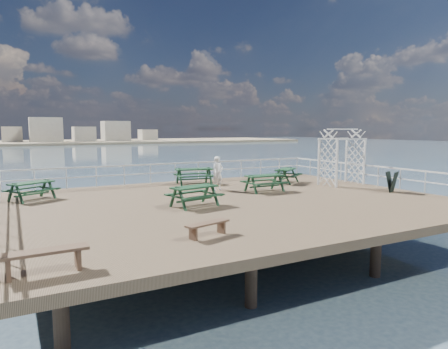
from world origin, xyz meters
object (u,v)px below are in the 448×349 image
picnic_table_d (194,192)px  trellis_arbor (342,160)px  picnic_table_e (264,180)px  picnic_table_a (32,187)px  flat_bench_far (44,256)px  picnic_table_b (194,173)px  flat_bench_near (208,226)px  person (218,173)px  picnic_table_c (286,173)px

picnic_table_d → trellis_arbor: bearing=-0.6°
picnic_table_e → picnic_table_d: bearing=-158.0°
picnic_table_a → flat_bench_far: bearing=-122.0°
picnic_table_d → picnic_table_e: size_ratio=1.14×
picnic_table_a → picnic_table_b: bearing=-21.9°
picnic_table_a → picnic_table_e: 10.47m
flat_bench_near → flat_bench_far: 4.42m
picnic_table_b → trellis_arbor: size_ratio=0.73×
flat_bench_far → person: size_ratio=1.07×
picnic_table_a → flat_bench_far: (-0.19, -9.85, -0.18)m
picnic_table_d → picnic_table_e: 4.88m
flat_bench_near → trellis_arbor: bearing=13.3°
picnic_table_c → trellis_arbor: bearing=-77.6°
picnic_table_c → trellis_arbor: trellis_arbor is taller
picnic_table_a → flat_bench_far: size_ratio=1.28×
flat_bench_far → person: (8.49, 8.60, 0.45)m
picnic_table_d → person: (2.73, 3.31, 0.25)m
picnic_table_a → picnic_table_b: size_ratio=1.03×
picnic_table_d → flat_bench_near: 4.50m
flat_bench_far → flat_bench_near: bearing=11.6°
picnic_table_a → person: person is taller
picnic_table_e → flat_bench_far: 12.51m
picnic_table_d → picnic_table_a: bearing=128.8°
picnic_table_c → trellis_arbor: (2.27, -2.01, 0.78)m
flat_bench_near → flat_bench_far: bearing=177.7°
picnic_table_a → picnic_table_d: (5.58, -4.57, 0.02)m
picnic_table_a → picnic_table_d: size_ratio=1.07×
person → flat_bench_far: bearing=-144.5°
picnic_table_d → trellis_arbor: 9.85m
picnic_table_c → picnic_table_b: bearing=122.0°
picnic_table_b → flat_bench_far: 13.92m
picnic_table_c → person: bearing=151.6°
trellis_arbor → picnic_table_c: bearing=132.7°
picnic_table_c → flat_bench_far: (-13.13, -9.22, -0.19)m
picnic_table_c → picnic_table_e: 3.53m
person → picnic_table_d: bearing=-139.3°
picnic_table_c → flat_bench_near: size_ratio=1.63×
flat_bench_near → flat_bench_far: (-4.30, -1.04, 0.08)m
picnic_table_d → flat_bench_near: picnic_table_d is taller
picnic_table_d → flat_bench_far: bearing=-149.4°
picnic_table_b → flat_bench_far: bearing=-118.1°
flat_bench_near → flat_bench_far: flat_bench_far is taller
picnic_table_d → trellis_arbor: (9.63, 1.93, 0.77)m
picnic_table_a → picnic_table_d: 7.21m
picnic_table_b → trellis_arbor: trellis_arbor is taller
picnic_table_e → trellis_arbor: trellis_arbor is taller
picnic_table_b → picnic_table_c: picnic_table_b is taller
flat_bench_far → picnic_table_d: bearing=40.6°
picnic_table_a → flat_bench_far: 9.86m
picnic_table_a → flat_bench_near: (4.11, -8.82, -0.26)m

